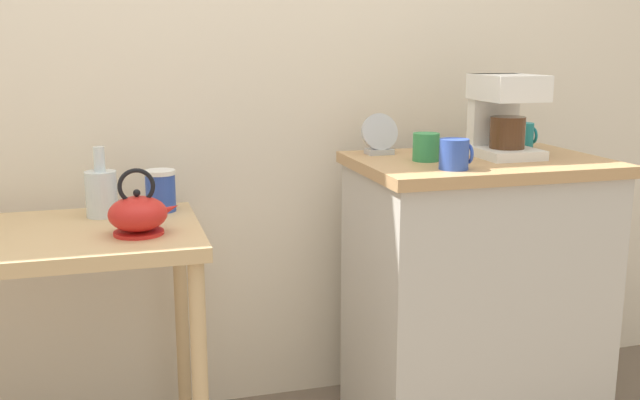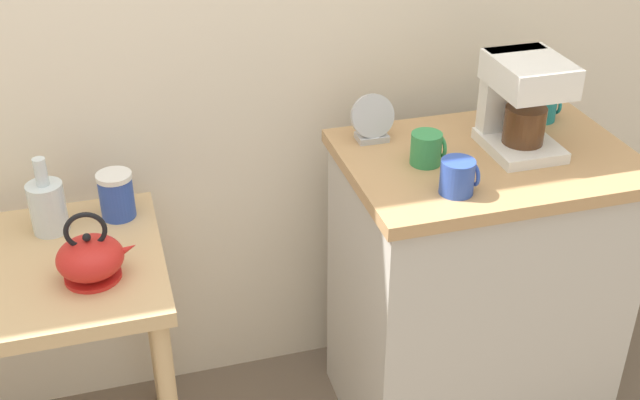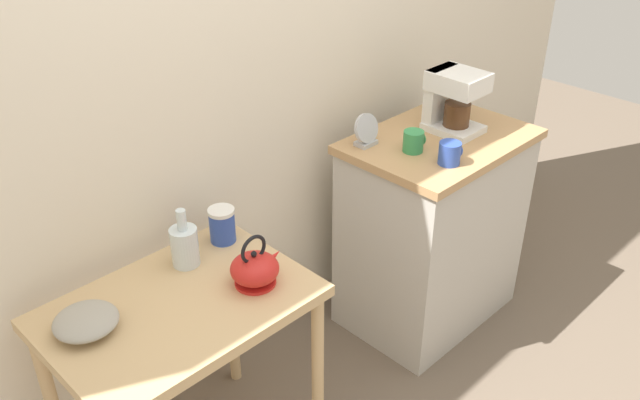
% 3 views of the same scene
% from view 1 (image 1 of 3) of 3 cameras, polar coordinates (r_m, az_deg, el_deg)
% --- Properties ---
extents(back_wall, '(4.40, 0.10, 2.80)m').
position_cam_1_polar(back_wall, '(2.55, -4.46, 15.03)').
color(back_wall, beige).
rests_on(back_wall, ground_plane).
extents(wooden_table, '(0.82, 0.57, 0.76)m').
position_cam_1_polar(wooden_table, '(2.19, -20.07, -5.02)').
color(wooden_table, tan).
rests_on(wooden_table, ground_plane).
extents(kitchen_counter, '(0.78, 0.55, 0.91)m').
position_cam_1_polar(kitchen_counter, '(2.48, 11.87, -7.26)').
color(kitchen_counter, '#BCB7AD').
rests_on(kitchen_counter, ground_plane).
extents(teakettle, '(0.20, 0.16, 0.18)m').
position_cam_1_polar(teakettle, '(2.05, -13.93, -1.04)').
color(teakettle, red).
rests_on(teakettle, wooden_table).
extents(glass_carafe_vase, '(0.09, 0.09, 0.21)m').
position_cam_1_polar(glass_carafe_vase, '(2.29, -16.66, 0.61)').
color(glass_carafe_vase, silver).
rests_on(glass_carafe_vase, wooden_table).
extents(canister_enamel, '(0.10, 0.10, 0.13)m').
position_cam_1_polar(canister_enamel, '(2.32, -12.31, 0.73)').
color(canister_enamel, '#2D4CAD').
rests_on(canister_enamel, wooden_table).
extents(coffee_maker, '(0.18, 0.22, 0.26)m').
position_cam_1_polar(coffee_maker, '(2.41, 14.09, 6.65)').
color(coffee_maker, white).
rests_on(coffee_maker, kitchen_counter).
extents(mug_tall_green, '(0.09, 0.08, 0.09)m').
position_cam_1_polar(mug_tall_green, '(2.28, 8.31, 4.10)').
color(mug_tall_green, '#338C4C').
rests_on(mug_tall_green, kitchen_counter).
extents(mug_dark_teal, '(0.09, 0.08, 0.09)m').
position_cam_1_polar(mug_dark_teal, '(2.62, 15.45, 4.85)').
color(mug_dark_teal, teal).
rests_on(mug_dark_teal, kitchen_counter).
extents(mug_blue, '(0.09, 0.08, 0.09)m').
position_cam_1_polar(mug_blue, '(2.14, 10.45, 3.53)').
color(mug_blue, '#2D4CAD').
rests_on(mug_blue, kitchen_counter).
extents(table_clock, '(0.12, 0.06, 0.13)m').
position_cam_1_polar(table_clock, '(2.40, 4.65, 4.96)').
color(table_clock, '#B2B5BA').
rests_on(table_clock, kitchen_counter).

